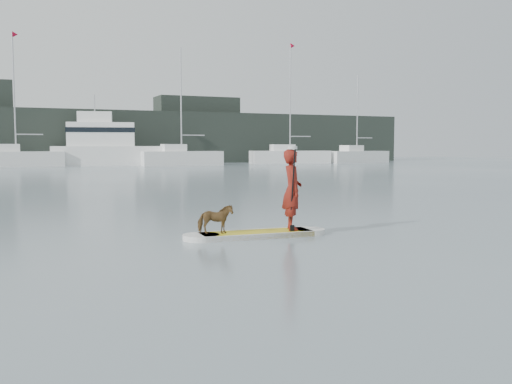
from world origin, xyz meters
name	(u,v)px	position (x,y,z in m)	size (l,w,h in m)	color
ground	(179,224)	(0.00, 0.00, 0.00)	(140.00, 140.00, 0.00)	slate
paddleboard	(256,234)	(1.01, -2.63, 0.06)	(3.29, 0.97, 0.12)	gold
paddler	(292,190)	(1.87, -2.69, 1.03)	(0.66, 0.44, 1.82)	maroon
white_cap	(292,148)	(1.87, -2.69, 1.97)	(0.22, 0.22, 0.07)	silver
dog	(215,219)	(0.07, -2.56, 0.44)	(0.34, 0.75, 0.63)	brown
paddle	(292,201)	(1.76, -2.92, 0.80)	(0.10, 0.30, 2.00)	black
sailboat_d	(15,157)	(-3.06, 46.14, 0.93)	(8.82, 2.80, 12.96)	white
sailboat_e	(181,157)	(12.78, 43.37, 0.87)	(8.40, 2.90, 12.09)	white
sailboat_f	(289,155)	(26.06, 44.57, 0.92)	(9.43, 4.16, 13.65)	white
motor_yacht_a	(108,146)	(5.86, 46.34, 2.04)	(12.62, 6.05, 7.27)	white
shore_mass	(44,137)	(0.00, 53.00, 3.00)	(90.00, 6.00, 6.00)	#212923
shore_building_east	(197,130)	(18.00, 54.00, 4.00)	(10.00, 4.00, 8.00)	#212923
sailboat_g	(356,156)	(34.64, 43.71, 0.82)	(8.29, 3.51, 10.40)	white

